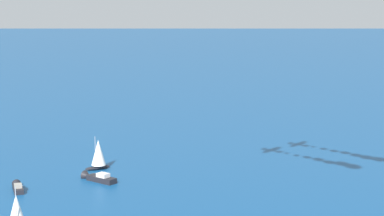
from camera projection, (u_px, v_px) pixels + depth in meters
The scene contains 3 objects.
motorboat_far_port at pixel (18, 187), 157.68m from camera, with size 4.80×8.40×2.37m.
motorboat_trailing at pixel (97, 178), 165.56m from camera, with size 4.76×10.27×2.89m.
sailboat_mid_cluster at pixel (98, 154), 176.18m from camera, with size 7.01×4.23×8.78m.
Camera 1 is at (-73.37, -91.39, 43.72)m, focal length 64.03 mm.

